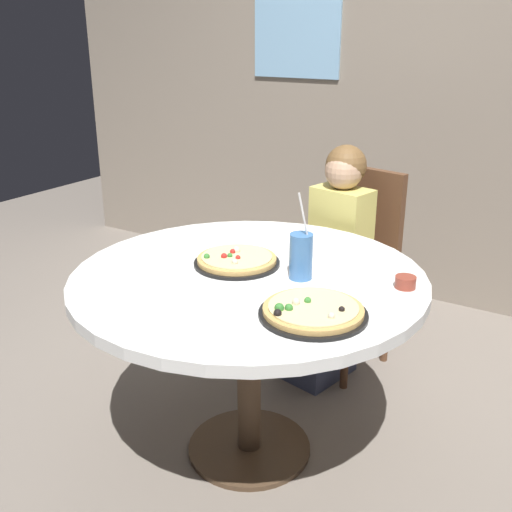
# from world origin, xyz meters

# --- Properties ---
(ground_plane) EXTENTS (8.00, 8.00, 0.00)m
(ground_plane) POSITION_xyz_m (0.00, 0.00, 0.00)
(ground_plane) COLOR slate
(wall_with_window) EXTENTS (5.20, 0.14, 2.90)m
(wall_with_window) POSITION_xyz_m (-0.00, 1.85, 1.45)
(wall_with_window) COLOR gray
(wall_with_window) RESTS_ON ground_plane
(dining_table) EXTENTS (1.25, 1.25, 0.75)m
(dining_table) POSITION_xyz_m (0.00, 0.00, 0.66)
(dining_table) COLOR white
(dining_table) RESTS_ON ground_plane
(chair_wooden) EXTENTS (0.47, 0.47, 0.95)m
(chair_wooden) POSITION_xyz_m (0.02, 0.89, 0.53)
(chair_wooden) COLOR brown
(chair_wooden) RESTS_ON ground_plane
(diner_child) EXTENTS (0.32, 0.43, 1.08)m
(diner_child) POSITION_xyz_m (-0.01, 0.71, 0.48)
(diner_child) COLOR #3F4766
(diner_child) RESTS_ON ground_plane
(pizza_veggie) EXTENTS (0.31, 0.31, 0.05)m
(pizza_veggie) POSITION_xyz_m (-0.08, 0.05, 0.77)
(pizza_veggie) COLOR black
(pizza_veggie) RESTS_ON dining_table
(pizza_cheese) EXTENTS (0.33, 0.33, 0.05)m
(pizza_cheese) POSITION_xyz_m (0.35, -0.18, 0.77)
(pizza_cheese) COLOR black
(pizza_cheese) RESTS_ON dining_table
(soda_cup) EXTENTS (0.08, 0.08, 0.31)m
(soda_cup) POSITION_xyz_m (0.17, 0.06, 0.83)
(soda_cup) COLOR #3F72B2
(soda_cup) RESTS_ON dining_table
(sauce_bowl) EXTENTS (0.07, 0.07, 0.04)m
(sauce_bowl) POSITION_xyz_m (0.51, 0.17, 0.77)
(sauce_bowl) COLOR brown
(sauce_bowl) RESTS_ON dining_table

